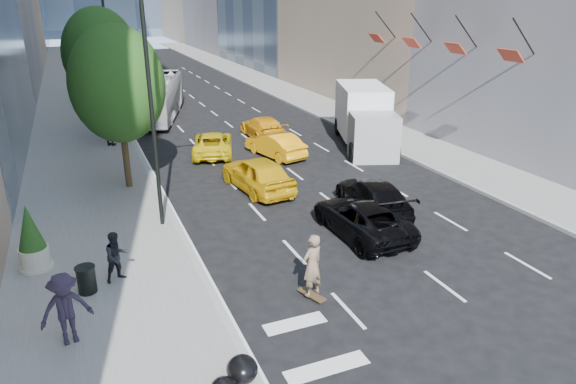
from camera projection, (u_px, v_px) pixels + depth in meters
name	position (u px, v px, depth m)	size (l,w,h in m)	color
ground	(354.00, 240.00, 19.43)	(160.00, 160.00, 0.00)	black
sidewalk_left	(76.00, 108.00, 42.01)	(6.00, 120.00, 0.15)	slate
sidewalk_right	(290.00, 93.00, 48.86)	(4.00, 120.00, 0.15)	slate
lamp_near	(154.00, 80.00, 18.52)	(2.13, 0.22, 10.00)	black
lamp_far	(110.00, 42.00, 34.03)	(2.13, 0.22, 10.00)	black
tree_near	(117.00, 85.00, 22.81)	(4.20, 4.20, 7.46)	black
tree_mid	(101.00, 55.00, 31.31)	(4.50, 4.50, 7.99)	black
tree_far	(91.00, 48.00, 42.76)	(3.90, 3.90, 6.92)	black
traffic_signal	(95.00, 45.00, 50.08)	(2.48, 0.53, 5.20)	black
facade_flags	(434.00, 42.00, 29.68)	(1.85, 13.30, 2.05)	black
skateboarder	(312.00, 269.00, 15.33)	(0.73, 0.48, 2.00)	brown
black_sedan_lincoln	(362.00, 218.00, 19.70)	(2.27, 4.92, 1.37)	black
black_sedan_mercedes	(373.00, 196.00, 21.75)	(2.01, 4.94, 1.43)	black
taxi_a	(257.00, 174.00, 24.17)	(1.95, 4.84, 1.65)	#DCA50B
taxi_b	(275.00, 145.00, 29.34)	(1.48, 4.25, 1.40)	orange
taxi_c	(213.00, 143.00, 29.76)	(2.18, 4.74, 1.32)	yellow
taxi_d	(263.00, 127.00, 33.26)	(1.95, 4.78, 1.39)	#F7A70D
city_bus	(158.00, 97.00, 38.64)	(2.61, 11.14, 3.10)	#B5B8BC
box_truck	(365.00, 117.00, 31.08)	(5.03, 7.88, 3.55)	white
pedestrian_a	(117.00, 257.00, 16.13)	(0.81, 0.63, 1.66)	black
pedestrian_b	(110.00, 130.00, 30.84)	(1.17, 0.49, 1.99)	black
pedestrian_c	(66.00, 309.00, 13.12)	(1.30, 0.75, 2.01)	#231C2A
trash_can	(86.00, 280.00, 15.60)	(0.55, 0.55, 0.83)	black
planter_shrub	(31.00, 239.00, 16.74)	(0.94, 0.94, 2.26)	beige
garbage_bags	(235.00, 377.00, 11.78)	(1.26, 1.21, 0.62)	black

